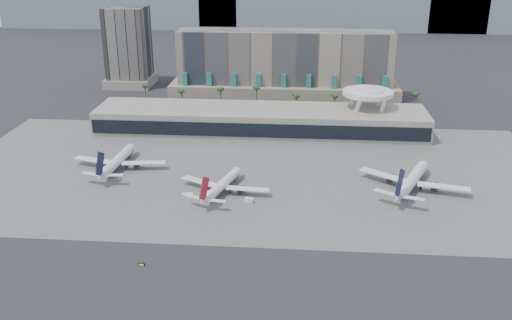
# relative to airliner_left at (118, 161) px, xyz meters

# --- Properties ---
(ground) EXTENTS (900.00, 900.00, 0.00)m
(ground) POSITION_rel_airliner_left_xyz_m (58.15, -52.99, -3.76)
(ground) COLOR #232326
(ground) RESTS_ON ground
(apron_pad) EXTENTS (260.00, 130.00, 0.06)m
(apron_pad) POSITION_rel_airliner_left_xyz_m (58.15, 2.01, -3.73)
(apron_pad) COLOR #5B5B59
(apron_pad) RESTS_ON ground
(mountain_ridge) EXTENTS (680.00, 60.00, 70.00)m
(mountain_ridge) POSITION_rel_airliner_left_xyz_m (86.02, 417.01, 26.13)
(mountain_ridge) COLOR gray
(mountain_ridge) RESTS_ON ground
(hotel) EXTENTS (140.00, 30.00, 42.00)m
(hotel) POSITION_rel_airliner_left_xyz_m (68.15, 121.43, 13.04)
(hotel) COLOR gray
(hotel) RESTS_ON ground
(office_tower) EXTENTS (30.00, 30.00, 52.00)m
(office_tower) POSITION_rel_airliner_left_xyz_m (-36.85, 147.01, 19.17)
(office_tower) COLOR black
(office_tower) RESTS_ON ground
(terminal) EXTENTS (170.00, 32.50, 14.50)m
(terminal) POSITION_rel_airliner_left_xyz_m (58.15, 56.85, 2.75)
(terminal) COLOR #A09A8D
(terminal) RESTS_ON ground
(saucer_structure) EXTENTS (26.00, 26.00, 21.89)m
(saucer_structure) POSITION_rel_airliner_left_xyz_m (113.15, 63.01, 14.69)
(saucer_structure) COLOR white
(saucer_structure) RESTS_ON ground
(palm_row) EXTENTS (157.80, 2.80, 13.10)m
(palm_row) POSITION_rel_airliner_left_xyz_m (65.15, 92.01, 6.73)
(palm_row) COLOR brown
(palm_row) RESTS_ON ground
(airliner_left) EXTENTS (41.92, 43.25, 14.93)m
(airliner_left) POSITION_rel_airliner_left_xyz_m (0.00, 0.00, 0.00)
(airliner_left) COLOR white
(airliner_left) RESTS_ON ground
(airliner_centre) EXTENTS (36.86, 38.19, 13.54)m
(airliner_centre) POSITION_rel_airliner_left_xyz_m (48.93, -20.79, -0.35)
(airliner_centre) COLOR white
(airliner_centre) RESTS_ON ground
(airliner_right) EXTENTS (42.12, 43.35, 16.07)m
(airliner_right) POSITION_rel_airliner_left_xyz_m (124.26, -11.50, 0.29)
(airliner_right) COLOR white
(airliner_right) RESTS_ON ground
(service_vehicle_a) EXTENTS (4.42, 2.76, 2.01)m
(service_vehicle_a) POSITION_rel_airliner_left_xyz_m (35.94, -27.49, -2.76)
(service_vehicle_a) COLOR silver
(service_vehicle_a) RESTS_ON ground
(service_vehicle_b) EXTENTS (3.73, 2.78, 1.71)m
(service_vehicle_b) POSITION_rel_airliner_left_xyz_m (60.15, -28.95, -2.91)
(service_vehicle_b) COLOR silver
(service_vehicle_b) RESTS_ON ground
(taxiway_sign) EXTENTS (2.12, 0.38, 0.96)m
(taxiway_sign) POSITION_rel_airliner_left_xyz_m (31.15, -76.73, -3.29)
(taxiway_sign) COLOR black
(taxiway_sign) RESTS_ON ground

